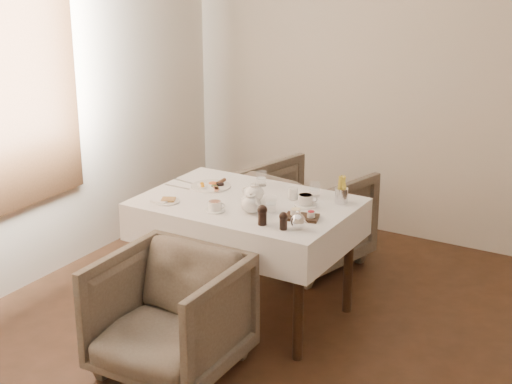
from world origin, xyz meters
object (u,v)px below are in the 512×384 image
object	(u,v)px
table	(247,219)
breakfast_plate	(212,185)
armchair_near	(170,316)
armchair_far	(305,217)
teapot_centre	(254,192)

from	to	relation	value
table	breakfast_plate	distance (m)	0.38
table	breakfast_plate	bearing A→B (deg)	160.85
armchair_near	breakfast_plate	size ratio (longest dim) A/B	2.89
armchair_far	breakfast_plate	world-z (taller)	breakfast_plate
table	teapot_centre	bearing A→B (deg)	14.34
table	armchair_near	distance (m)	0.86
armchair_near	armchair_far	bearing A→B (deg)	90.45
table	armchair_near	size ratio (longest dim) A/B	1.73
armchair_far	teapot_centre	xyz separation A→B (m)	(0.09, -0.87, 0.46)
armchair_near	breakfast_plate	xyz separation A→B (m)	(-0.33, 0.92, 0.43)
armchair_near	teapot_centre	world-z (taller)	teapot_centre
armchair_far	breakfast_plate	bearing A→B (deg)	83.04
armchair_near	teapot_centre	bearing A→B (deg)	85.31
armchair_far	breakfast_plate	distance (m)	0.91
breakfast_plate	table	bearing A→B (deg)	2.69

